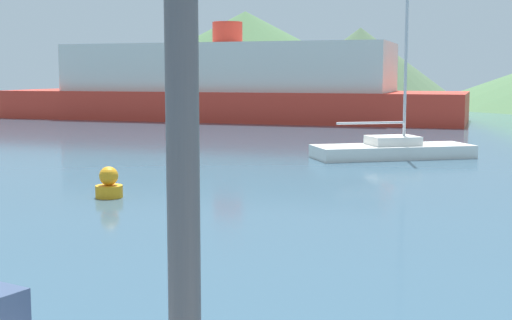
{
  "coord_description": "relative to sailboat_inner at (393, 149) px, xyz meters",
  "views": [
    {
      "loc": [
        7.23,
        -2.32,
        3.33
      ],
      "look_at": [
        0.63,
        14.0,
        1.2
      ],
      "focal_mm": 50.0,
      "sensor_mm": 36.0,
      "label": 1
    }
  ],
  "objects": [
    {
      "name": "sailboat_inner",
      "position": [
        0.0,
        0.0,
        0.0
      ],
      "size": [
        6.39,
        5.4,
        7.89
      ],
      "rotation": [
        0.0,
        0.0,
        0.62
      ],
      "color": "white",
      "rests_on": "ground_plane"
    },
    {
      "name": "ferry_distant",
      "position": [
        -16.19,
        19.87,
        2.06
      ],
      "size": [
        34.55,
        11.0,
        7.11
      ],
      "rotation": [
        0.0,
        0.0,
        0.07
      ],
      "color": "red",
      "rests_on": "ground_plane"
    },
    {
      "name": "hill_west",
      "position": [
        -34.22,
        65.97,
        5.71
      ],
      "size": [
        46.77,
        46.77,
        12.15
      ],
      "color": "#476B42",
      "rests_on": "ground_plane"
    },
    {
      "name": "buoy_marker",
      "position": [
        -5.3,
        -12.1,
        -0.02
      ],
      "size": [
        0.74,
        0.74,
        0.85
      ],
      "color": "orange",
      "rests_on": "ground_plane"
    },
    {
      "name": "hill_central",
      "position": [
        -17.13,
        64.18,
        4.32
      ],
      "size": [
        25.21,
        25.21,
        9.38
      ],
      "color": "#4C6647",
      "rests_on": "ground_plane"
    }
  ]
}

